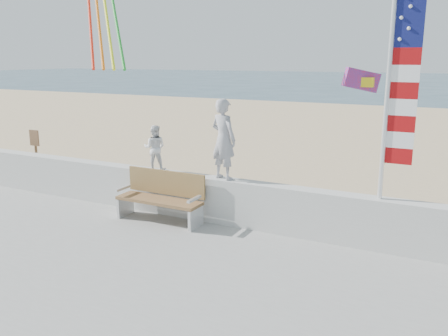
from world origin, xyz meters
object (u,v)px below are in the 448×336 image
Objects in this scene: bench at (162,196)px; adult at (224,139)px; child at (155,148)px; flag at (397,84)px.

adult is at bearing 21.24° from bench.
flag is at bearing 158.33° from child.
flag is (3.09, -0.00, 1.13)m from adult.
adult is 3.29m from flag.
child is at bearing 16.84° from adult.
bench is at bearing 113.03° from child.
adult is 1.64× the size of child.
bench is (0.45, -0.45, -0.87)m from child.
adult is 1.65m from child.
child is at bearing 180.00° from flag.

